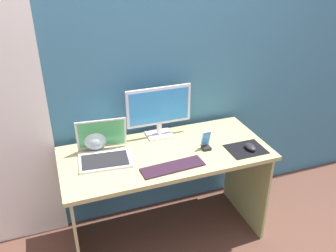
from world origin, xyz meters
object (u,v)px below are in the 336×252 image
monitor (159,110)px  fishbowl (95,139)px  keyboard_external (173,167)px  phone_in_dock (206,143)px  mouse (250,147)px  laptop (104,151)px

monitor → fishbowl: size_ratio=2.93×
monitor → fishbowl: monitor is taller
keyboard_external → monitor: bearing=79.4°
fishbowl → phone_in_dock: 0.74m
monitor → fishbowl: 0.48m
mouse → laptop: bearing=163.5°
laptop → fishbowl: bearing=103.5°
keyboard_external → phone_in_dock: bearing=21.8°
monitor → keyboard_external: bearing=-97.2°
laptop → keyboard_external: size_ratio=0.88×
laptop → keyboard_external: (0.37, -0.26, -0.04)m
monitor → laptop: (-0.43, -0.16, -0.15)m
fishbowl → keyboard_external: (0.41, -0.39, -0.07)m
keyboard_external → phone_in_dock: 0.32m
phone_in_dock → keyboard_external: bearing=-154.8°
mouse → fishbowl: bearing=156.7°
keyboard_external → fishbowl: bearing=132.8°
monitor → phone_in_dock: bearing=-50.2°
monitor → keyboard_external: (-0.05, -0.42, -0.20)m
laptop → phone_in_dock: (0.66, -0.12, -0.00)m
laptop → phone_in_dock: size_ratio=2.55×
monitor → mouse: size_ratio=4.61×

